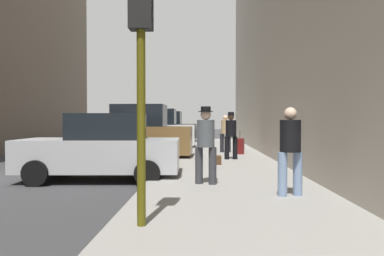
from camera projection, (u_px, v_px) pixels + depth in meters
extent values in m
plane|color=#38383A|center=(7.00, 179.00, 10.20)|extent=(120.00, 120.00, 0.00)
cube|color=gray|center=(227.00, 178.00, 10.03)|extent=(4.00, 40.00, 0.15)
cube|color=#B7BABF|center=(100.00, 155.00, 10.04)|extent=(4.26, 1.98, 0.84)
cube|color=black|center=(108.00, 127.00, 10.03)|extent=(1.94, 1.63, 0.70)
cylinder|color=black|center=(61.00, 164.00, 10.96)|extent=(0.65, 0.24, 0.64)
cylinder|color=black|center=(35.00, 173.00, 9.12)|extent=(0.65, 0.24, 0.64)
cylinder|color=black|center=(154.00, 164.00, 10.98)|extent=(0.65, 0.24, 0.64)
cylinder|color=black|center=(147.00, 173.00, 9.14)|extent=(0.65, 0.24, 0.64)
cube|color=brown|center=(135.00, 140.00, 15.16)|extent=(4.64, 1.93, 1.10)
cube|color=black|center=(140.00, 116.00, 15.14)|extent=(2.10, 1.60, 0.90)
cylinder|color=black|center=(105.00, 150.00, 16.16)|extent=(0.64, 0.23, 0.64)
cylinder|color=black|center=(91.00, 154.00, 14.33)|extent=(0.64, 0.23, 0.64)
cylinder|color=black|center=(174.00, 151.00, 16.02)|extent=(0.64, 0.23, 0.64)
cylinder|color=black|center=(169.00, 154.00, 14.18)|extent=(0.64, 0.23, 0.64)
cube|color=silver|center=(153.00, 135.00, 20.80)|extent=(4.62, 1.88, 1.10)
cube|color=black|center=(157.00, 117.00, 20.77)|extent=(2.08, 1.58, 0.90)
cylinder|color=black|center=(130.00, 143.00, 21.78)|extent=(0.64, 0.23, 0.64)
cylinder|color=black|center=(123.00, 145.00, 19.94)|extent=(0.64, 0.23, 0.64)
cylinder|color=black|center=(181.00, 143.00, 21.67)|extent=(0.64, 0.23, 0.64)
cylinder|color=black|center=(179.00, 145.00, 19.83)|extent=(0.64, 0.23, 0.64)
cube|color=black|center=(164.00, 132.00, 26.34)|extent=(4.67, 2.02, 1.10)
cube|color=black|center=(166.00, 118.00, 26.31)|extent=(2.13, 1.64, 0.90)
cylinder|color=black|center=(145.00, 138.00, 27.37)|extent=(0.65, 0.24, 0.64)
cylinder|color=black|center=(140.00, 139.00, 25.53)|extent=(0.65, 0.24, 0.64)
cylinder|color=black|center=(186.00, 138.00, 27.17)|extent=(0.65, 0.24, 0.64)
cylinder|color=black|center=(183.00, 140.00, 25.33)|extent=(0.65, 0.24, 0.64)
cylinder|color=red|center=(180.00, 150.00, 15.11)|extent=(0.22, 0.22, 0.55)
sphere|color=red|center=(180.00, 142.00, 15.10)|extent=(0.20, 0.20, 0.20)
cylinder|color=red|center=(176.00, 149.00, 15.11)|extent=(0.10, 0.09, 0.09)
cylinder|color=red|center=(184.00, 149.00, 15.10)|extent=(0.10, 0.09, 0.09)
cylinder|color=#514C0F|center=(141.00, 95.00, 5.14)|extent=(0.12, 0.12, 3.60)
sphere|color=yellow|center=(142.00, 0.00, 5.24)|extent=(0.14, 0.14, 0.14)
sphere|color=green|center=(142.00, 20.00, 5.25)|extent=(0.14, 0.14, 0.14)
cylinder|color=black|center=(229.00, 143.00, 17.20)|extent=(0.20, 0.20, 0.85)
cylinder|color=black|center=(222.00, 143.00, 17.17)|extent=(0.20, 0.20, 0.85)
cylinder|color=tan|center=(225.00, 127.00, 17.17)|extent=(0.44, 0.44, 0.62)
sphere|color=beige|center=(225.00, 118.00, 17.16)|extent=(0.24, 0.24, 0.24)
cylinder|color=black|center=(227.00, 148.00, 14.04)|extent=(0.21, 0.21, 0.85)
cylinder|color=black|center=(235.00, 148.00, 14.09)|extent=(0.21, 0.21, 0.85)
cylinder|color=black|center=(231.00, 128.00, 14.05)|extent=(0.47, 0.47, 0.62)
sphere|color=#997051|center=(231.00, 117.00, 14.04)|extent=(0.24, 0.24, 0.24)
cylinder|color=black|center=(231.00, 115.00, 14.04)|extent=(0.34, 0.34, 0.02)
cylinder|color=black|center=(231.00, 113.00, 14.04)|extent=(0.23, 0.23, 0.11)
cylinder|color=#728CB2|center=(298.00, 174.00, 7.25)|extent=(0.22, 0.22, 0.85)
cylinder|color=#728CB2|center=(282.00, 174.00, 7.18)|extent=(0.22, 0.22, 0.85)
cylinder|color=black|center=(290.00, 136.00, 7.20)|extent=(0.49, 0.49, 0.62)
sphere|color=beige|center=(290.00, 114.00, 7.19)|extent=(0.24, 0.24, 0.24)
cylinder|color=#333338|center=(199.00, 165.00, 8.61)|extent=(0.22, 0.22, 0.85)
cylinder|color=#333338|center=(213.00, 166.00, 8.52)|extent=(0.22, 0.22, 0.85)
cylinder|color=#4C5156|center=(206.00, 133.00, 8.55)|extent=(0.49, 0.49, 0.62)
sphere|color=beige|center=(206.00, 115.00, 8.54)|extent=(0.24, 0.24, 0.24)
cylinder|color=black|center=(206.00, 112.00, 8.54)|extent=(0.34, 0.34, 0.02)
cylinder|color=black|center=(206.00, 109.00, 8.54)|extent=(0.23, 0.23, 0.11)
cube|color=#591414|center=(240.00, 146.00, 16.37)|extent=(0.45, 0.61, 0.68)
cylinder|color=#333333|center=(240.00, 134.00, 16.36)|extent=(0.02, 0.02, 0.36)
cube|color=#472D19|center=(216.00, 160.00, 12.46)|extent=(0.32, 0.44, 0.28)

